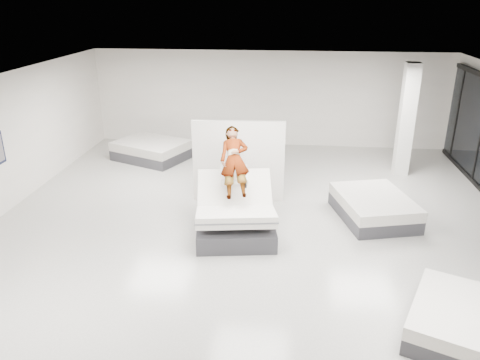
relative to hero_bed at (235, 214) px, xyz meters
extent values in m
plane|color=#BBB9B0|center=(0.39, -0.37, -0.41)|extent=(14.00, 14.00, 0.00)
plane|color=#28282A|center=(0.39, -0.37, 2.79)|extent=(14.00, 14.00, 0.00)
cube|color=white|center=(0.39, 6.63, 1.19)|extent=(12.00, 0.04, 3.20)
cube|color=#313135|center=(0.00, 0.02, -0.22)|extent=(1.95, 2.41, 0.38)
cube|color=white|center=(-0.06, 0.41, 0.37)|extent=(1.78, 1.29, 0.79)
cube|color=slate|center=(-0.06, 0.41, 0.37)|extent=(1.79, 1.20, 0.63)
cube|color=white|center=(0.08, -0.50, 0.19)|extent=(1.79, 1.35, 0.43)
cube|color=slate|center=(0.08, -0.50, 0.19)|extent=(1.81, 1.34, 0.23)
cube|color=white|center=(-0.09, 0.57, 0.71)|extent=(0.66, 0.54, 0.37)
imported|color=slate|center=(-0.05, 0.31, 0.90)|extent=(0.85, 1.56, 1.56)
cube|color=black|center=(0.22, 0.00, 0.69)|extent=(0.07, 0.15, 0.08)
cube|color=white|center=(-0.12, 1.71, 0.62)|extent=(2.28, 0.24, 2.07)
cube|color=#313135|center=(3.14, 1.00, -0.26)|extent=(1.97, 2.33, 0.30)
cube|color=white|center=(3.14, 1.00, 0.02)|extent=(1.97, 2.33, 0.25)
cube|color=#313135|center=(3.80, -3.03, -0.28)|extent=(1.95, 2.18, 0.27)
cube|color=white|center=(3.80, -3.03, -0.03)|extent=(1.95, 2.18, 0.22)
cube|color=#313135|center=(-3.24, 4.62, -0.25)|extent=(2.57, 2.30, 0.32)
cube|color=white|center=(-3.24, 4.62, 0.04)|extent=(2.57, 2.30, 0.26)
cube|color=silver|center=(4.39, 4.13, 1.19)|extent=(0.40, 0.40, 3.20)
cube|color=black|center=(6.29, 5.63, 1.04)|extent=(0.09, 0.08, 2.80)
camera|label=1|loc=(1.11, -9.19, 4.46)|focal=35.00mm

